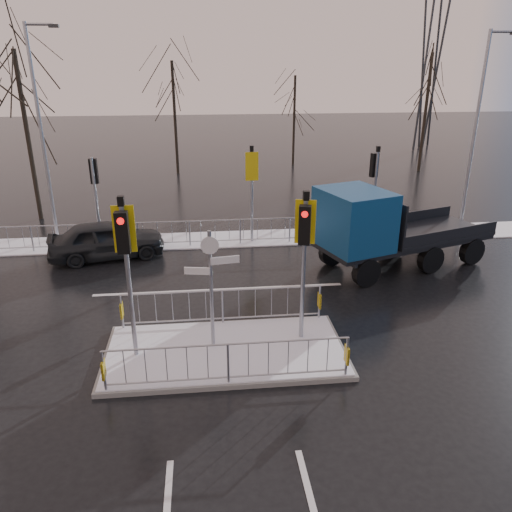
{
  "coord_description": "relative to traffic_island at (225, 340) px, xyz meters",
  "views": [
    {
      "loc": [
        -0.4,
        -10.81,
        6.9
      ],
      "look_at": [
        1.0,
        2.08,
        1.8
      ],
      "focal_mm": 35.0,
      "sensor_mm": 36.0,
      "label": 1
    }
  ],
  "objects": [
    {
      "name": "far_kerb_fixtures",
      "position": [
        0.31,
        8.08,
        0.63
      ],
      "size": [
        18.0,
        0.65,
        3.83
      ],
      "color": "#9499A2",
      "rests_on": "ground"
    },
    {
      "name": "street_lamp_left",
      "position": [
        -6.42,
        9.49,
        4.1
      ],
      "size": [
        1.25,
        0.18,
        8.2
      ],
      "color": "#9499A2",
      "rests_on": "ground"
    },
    {
      "name": "traffic_island",
      "position": [
        0.0,
        0.0,
        0.0
      ],
      "size": [
        6.0,
        3.04,
        4.15
      ],
      "color": "slate",
      "rests_on": "ground"
    },
    {
      "name": "lane_markings",
      "position": [
        0.01,
        -0.34,
        -0.39
      ],
      "size": [
        8.0,
        11.38,
        0.01
      ],
      "color": "silver",
      "rests_on": "ground"
    },
    {
      "name": "tree_far_c",
      "position": [
        14.01,
        20.99,
        4.76
      ],
      "size": [
        4.0,
        4.0,
        7.55
      ],
      "color": "black",
      "rests_on": "ground"
    },
    {
      "name": "snow_verge",
      "position": [
        0.01,
        8.59,
        -0.37
      ],
      "size": [
        30.0,
        2.0,
        0.04
      ],
      "primitive_type": "cube",
      "color": "white",
      "rests_on": "ground"
    },
    {
      "name": "tree_far_a",
      "position": [
        -1.99,
        21.99,
        4.43
      ],
      "size": [
        3.75,
        3.75,
        7.08
      ],
      "color": "black",
      "rests_on": "ground"
    },
    {
      "name": "ground",
      "position": [
        0.01,
        -0.01,
        -0.39
      ],
      "size": [
        120.0,
        120.0,
        0.0
      ],
      "primitive_type": "plane",
      "color": "black",
      "rests_on": "ground"
    },
    {
      "name": "tree_far_b",
      "position": [
        6.01,
        23.99,
        3.79
      ],
      "size": [
        3.25,
        3.25,
        6.14
      ],
      "color": "black",
      "rests_on": "ground"
    },
    {
      "name": "tree_near_b",
      "position": [
        -7.99,
        12.49,
        4.76
      ],
      "size": [
        4.0,
        4.0,
        7.55
      ],
      "color": "black",
      "rests_on": "ground"
    },
    {
      "name": "pylon_wires",
      "position": [
        16.89,
        29.99,
        10.64
      ],
      "size": [
        70.0,
        2.38,
        19.97
      ],
      "color": "#2D3033",
      "rests_on": "ground"
    },
    {
      "name": "street_lamp_right",
      "position": [
        10.58,
        8.49,
        4.0
      ],
      "size": [
        1.25,
        0.18,
        8.0
      ],
      "color": "#9499A2",
      "rests_on": "ground"
    },
    {
      "name": "flatbed_truck",
      "position": [
        5.4,
        4.85,
        1.19
      ],
      "size": [
        6.8,
        4.25,
        2.96
      ],
      "color": "black",
      "rests_on": "ground"
    },
    {
      "name": "car_far_lane",
      "position": [
        -4.03,
        7.08,
        0.32
      ],
      "size": [
        4.43,
        2.51,
        1.42
      ],
      "primitive_type": "imported",
      "rotation": [
        0.0,
        0.0,
        1.78
      ],
      "color": "black",
      "rests_on": "ground"
    }
  ]
}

